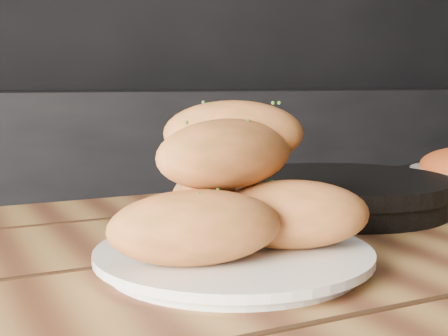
{
  "coord_description": "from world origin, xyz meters",
  "views": [
    {
      "loc": [
        -0.79,
        0.11,
        0.92
      ],
      "look_at": [
        -0.54,
        0.62,
        0.84
      ],
      "focal_mm": 50.0,
      "sensor_mm": 36.0,
      "label": 1
    }
  ],
  "objects": [
    {
      "name": "counter",
      "position": [
        0.0,
        1.7,
        0.45
      ],
      "size": [
        2.8,
        0.6,
        0.9
      ],
      "primitive_type": "cube",
      "color": "black",
      "rests_on": "ground"
    },
    {
      "name": "plate",
      "position": [
        -0.54,
        0.6,
        0.76
      ],
      "size": [
        0.26,
        0.26,
        0.02
      ],
      "color": "white",
      "rests_on": "table"
    },
    {
      "name": "bread_rolls",
      "position": [
        -0.54,
        0.61,
        0.82
      ],
      "size": [
        0.26,
        0.21,
        0.13
      ],
      "color": "#CA6938",
      "rests_on": "plate"
    },
    {
      "name": "skillet",
      "position": [
        -0.29,
        0.78,
        0.77
      ],
      "size": [
        0.41,
        0.29,
        0.05
      ],
      "color": "black",
      "rests_on": "table"
    }
  ]
}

